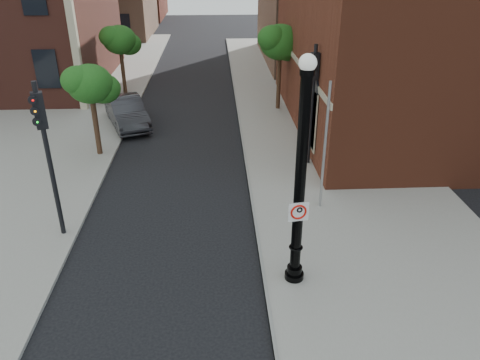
{
  "coord_description": "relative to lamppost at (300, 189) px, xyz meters",
  "views": [
    {
      "loc": [
        0.76,
        -10.13,
        8.74
      ],
      "look_at": [
        1.41,
        2.0,
        2.66
      ],
      "focal_mm": 35.0,
      "sensor_mm": 36.0,
      "label": 1
    }
  ],
  "objects": [
    {
      "name": "utility_pole",
      "position": [
        1.61,
        4.12,
        -0.62
      ],
      "size": [
        0.1,
        0.1,
        4.81
      ],
      "primitive_type": "cylinder",
      "color": "#999999",
      "rests_on": "ground"
    },
    {
      "name": "sidewalk_right",
      "position": [
        3.09,
        9.36,
        -2.96
      ],
      "size": [
        8.0,
        60.0,
        0.12
      ],
      "primitive_type": "cube",
      "color": "gray",
      "rests_on": "ground"
    },
    {
      "name": "ground",
      "position": [
        -2.91,
        -0.64,
        -3.02
      ],
      "size": [
        120.0,
        120.0,
        0.0
      ],
      "primitive_type": "plane",
      "color": "black",
      "rests_on": "ground"
    },
    {
      "name": "street_tree_c",
      "position": [
        1.57,
        15.9,
        0.86
      ],
      "size": [
        2.73,
        2.47,
        4.93
      ],
      "color": "#362215",
      "rests_on": "ground"
    },
    {
      "name": "curb_edge",
      "position": [
        -0.86,
        9.36,
        -2.95
      ],
      "size": [
        0.1,
        60.0,
        0.14
      ],
      "primitive_type": "cube",
      "color": "gray",
      "rests_on": "ground"
    },
    {
      "name": "street_tree_b",
      "position": [
        -8.0,
        19.47,
        0.46
      ],
      "size": [
        2.46,
        2.22,
        4.42
      ],
      "color": "#362215",
      "rests_on": "ground"
    },
    {
      "name": "lamppost",
      "position": [
        0.0,
        0.0,
        0.0
      ],
      "size": [
        0.55,
        0.55,
        6.55
      ],
      "color": "black",
      "rests_on": "ground"
    },
    {
      "name": "parked_car",
      "position": [
        -6.94,
        13.59,
        -2.24
      ],
      "size": [
        3.21,
        5.02,
        1.56
      ],
      "primitive_type": "imported",
      "rotation": [
        0.0,
        0.0,
        0.36
      ],
      "color": "#29282D",
      "rests_on": "ground"
    },
    {
      "name": "sidewalk_left",
      "position": [
        -11.91,
        17.36,
        -2.96
      ],
      "size": [
        10.0,
        50.0,
        0.12
      ],
      "primitive_type": "cube",
      "color": "gray",
      "rests_on": "ground"
    },
    {
      "name": "traffic_signal_left",
      "position": [
        -7.37,
        2.78,
        0.53
      ],
      "size": [
        0.42,
        0.47,
        5.28
      ],
      "rotation": [
        0.0,
        0.0,
        0.37
      ],
      "color": "black",
      "rests_on": "ground"
    },
    {
      "name": "traffic_signal_right",
      "position": [
        1.89,
        8.0,
        0.53
      ],
      "size": [
        0.35,
        0.44,
        5.27
      ],
      "rotation": [
        0.0,
        0.0,
        0.08
      ],
      "color": "black",
      "rests_on": "ground"
    },
    {
      "name": "no_parking_sign",
      "position": [
        -0.02,
        -0.17,
        -0.58
      ],
      "size": [
        0.56,
        0.11,
        0.56
      ],
      "rotation": [
        0.0,
        0.0,
        0.13
      ],
      "color": "white",
      "rests_on": "ground"
    },
    {
      "name": "street_tree_a",
      "position": [
        -7.55,
        9.57,
        0.32
      ],
      "size": [
        2.36,
        2.13,
        4.25
      ],
      "color": "#362215",
      "rests_on": "ground"
    }
  ]
}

